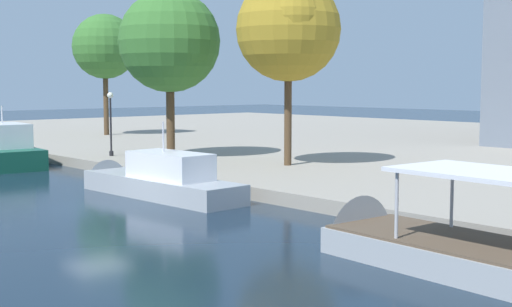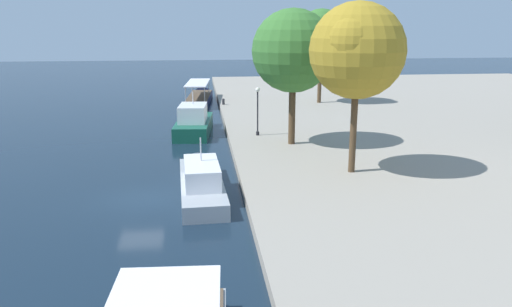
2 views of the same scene
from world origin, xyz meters
The scene contains 9 objects.
ground_plane centered at (0.00, 0.00, 0.00)m, with size 220.00×220.00×0.00m, color #142333.
dock_promenade centered at (0.00, 33.38, 0.30)m, with size 120.00×55.00×0.60m, color gray.
motor_yacht_1 centered at (-17.73, 3.06, 0.75)m, with size 9.42×3.63×4.74m.
motor_yacht_2 centered at (-1.09, 3.53, 0.50)m, with size 10.33×2.79×4.34m.
tour_boat_3 centered at (16.26, 2.47, 0.33)m, with size 13.10×3.76×4.02m.
lamp_post centered at (-13.07, 8.32, 2.99)m, with size 0.38×0.38×3.99m.
tree_0 centered at (-9.65, 10.65, 7.54)m, with size 6.19×6.19×10.17m.
tree_1 centered at (-29.56, 17.80, 8.43)m, with size 5.70×5.83×10.69m.
tree_2 centered at (-1.87, 12.98, 8.11)m, with size 5.75×5.75×10.36m.
Camera 1 is at (25.76, -14.21, 5.04)m, focal length 49.27 mm.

